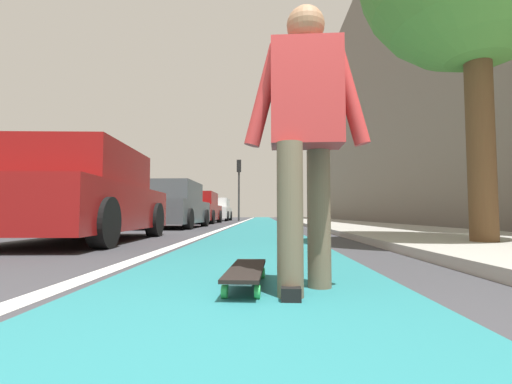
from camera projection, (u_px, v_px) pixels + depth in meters
name	position (u px, v px, depth m)	size (l,w,h in m)	color
ground_plane	(260.00, 229.00, 10.60)	(80.00, 80.00, 0.00)	#38383D
bike_lane_paint	(262.00, 221.00, 24.57)	(56.00, 1.90, 0.00)	#237075
lane_stripe_white	(242.00, 222.00, 20.60)	(52.00, 0.16, 0.01)	silver
sidewalk_curb	(324.00, 222.00, 18.52)	(52.00, 3.20, 0.10)	#9E9B93
building_facade	(359.00, 114.00, 22.86)	(40.00, 1.20, 13.52)	slate
skateboard	(246.00, 271.00, 2.17)	(0.85, 0.24, 0.11)	green
skater_person	(306.00, 126.00, 2.06)	(0.45, 0.72, 1.64)	brown
parked_car_near	(79.00, 196.00, 5.77)	(4.13, 2.12, 1.49)	maroon
parked_car_mid	(170.00, 206.00, 11.55)	(4.14, 2.03, 1.46)	#4C5156
parked_car_far	(199.00, 209.00, 17.25)	(4.28, 1.85, 1.47)	maroon
parked_car_end	(215.00, 210.00, 24.01)	(4.53, 2.03, 1.48)	silver
traffic_light	(239.00, 178.00, 23.89)	(0.33, 0.28, 4.02)	#2D2D2D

